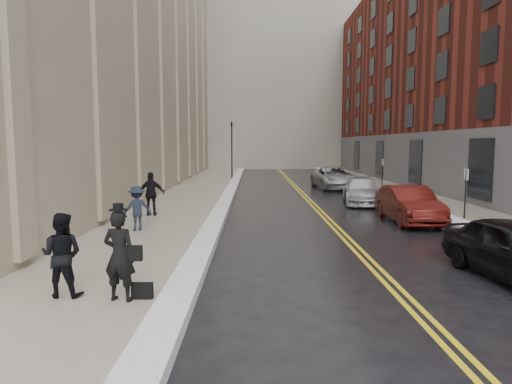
{
  "coord_description": "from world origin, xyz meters",
  "views": [
    {
      "loc": [
        -0.67,
        -10.28,
        3.23
      ],
      "look_at": [
        -0.59,
        5.1,
        1.6
      ],
      "focal_mm": 32.0,
      "sensor_mm": 36.0,
      "label": 1
    }
  ],
  "objects_px": {
    "car_maroon": "(409,204)",
    "pedestrian_c": "(151,194)",
    "car_silver_far": "(335,178)",
    "pedestrian_main": "(120,256)",
    "car_silver_near": "(362,191)",
    "pedestrian_b": "(137,208)",
    "pedestrian_a": "(62,255)"
  },
  "relations": [
    {
      "from": "car_maroon",
      "to": "pedestrian_c",
      "type": "relative_size",
      "value": 2.45
    },
    {
      "from": "car_silver_far",
      "to": "pedestrian_main",
      "type": "xyz_separation_m",
      "value": [
        -8.5,
        -23.98,
        0.26
      ]
    },
    {
      "from": "car_silver_near",
      "to": "car_silver_far",
      "type": "xyz_separation_m",
      "value": [
        0.0,
        8.24,
        0.1
      ]
    },
    {
      "from": "car_maroon",
      "to": "pedestrian_main",
      "type": "distance_m",
      "value": 13.26
    },
    {
      "from": "pedestrian_b",
      "to": "pedestrian_c",
      "type": "xyz_separation_m",
      "value": [
        -0.25,
        3.42,
        0.14
      ]
    },
    {
      "from": "car_maroon",
      "to": "pedestrian_c",
      "type": "xyz_separation_m",
      "value": [
        -10.76,
        0.99,
        0.33
      ]
    },
    {
      "from": "pedestrian_b",
      "to": "pedestrian_c",
      "type": "distance_m",
      "value": 3.43
    },
    {
      "from": "car_maroon",
      "to": "car_silver_near",
      "type": "relative_size",
      "value": 0.95
    },
    {
      "from": "car_maroon",
      "to": "pedestrian_b",
      "type": "distance_m",
      "value": 10.79
    },
    {
      "from": "pedestrian_main",
      "to": "pedestrian_b",
      "type": "relative_size",
      "value": 1.13
    },
    {
      "from": "car_silver_far",
      "to": "pedestrian_a",
      "type": "bearing_deg",
      "value": -116.36
    },
    {
      "from": "car_silver_near",
      "to": "pedestrian_b",
      "type": "distance_m",
      "value": 13.1
    },
    {
      "from": "car_silver_near",
      "to": "pedestrian_b",
      "type": "relative_size",
      "value": 3.01
    },
    {
      "from": "pedestrian_a",
      "to": "pedestrian_c",
      "type": "distance_m",
      "value": 10.48
    },
    {
      "from": "car_silver_far",
      "to": "pedestrian_a",
      "type": "relative_size",
      "value": 3.33
    },
    {
      "from": "car_maroon",
      "to": "pedestrian_main",
      "type": "xyz_separation_m",
      "value": [
        -8.99,
        -9.75,
        0.3
      ]
    },
    {
      "from": "pedestrian_main",
      "to": "pedestrian_c",
      "type": "height_order",
      "value": "pedestrian_c"
    },
    {
      "from": "car_silver_near",
      "to": "car_silver_far",
      "type": "height_order",
      "value": "car_silver_far"
    },
    {
      "from": "pedestrian_main",
      "to": "pedestrian_b",
      "type": "xyz_separation_m",
      "value": [
        -1.53,
        7.31,
        -0.11
      ]
    },
    {
      "from": "car_maroon",
      "to": "pedestrian_a",
      "type": "bearing_deg",
      "value": -137.58
    },
    {
      "from": "car_maroon",
      "to": "car_silver_far",
      "type": "relative_size",
      "value": 0.8
    },
    {
      "from": "car_silver_far",
      "to": "pedestrian_main",
      "type": "height_order",
      "value": "pedestrian_main"
    },
    {
      "from": "car_maroon",
      "to": "pedestrian_c",
      "type": "bearing_deg",
      "value": 174.37
    },
    {
      "from": "car_maroon",
      "to": "pedestrian_b",
      "type": "bearing_deg",
      "value": -167.35
    },
    {
      "from": "car_maroon",
      "to": "car_silver_near",
      "type": "height_order",
      "value": "car_maroon"
    },
    {
      "from": "car_maroon",
      "to": "pedestrian_a",
      "type": "xyz_separation_m",
      "value": [
        -10.23,
        -9.48,
        0.25
      ]
    },
    {
      "from": "car_silver_near",
      "to": "pedestrian_a",
      "type": "height_order",
      "value": "pedestrian_a"
    },
    {
      "from": "car_maroon",
      "to": "pedestrian_a",
      "type": "height_order",
      "value": "pedestrian_a"
    },
    {
      "from": "car_silver_far",
      "to": "pedestrian_b",
      "type": "distance_m",
      "value": 19.45
    },
    {
      "from": "pedestrian_a",
      "to": "pedestrian_b",
      "type": "xyz_separation_m",
      "value": [
        -0.28,
        7.04,
        -0.06
      ]
    },
    {
      "from": "pedestrian_main",
      "to": "pedestrian_a",
      "type": "xyz_separation_m",
      "value": [
        -1.25,
        0.27,
        -0.05
      ]
    },
    {
      "from": "car_silver_far",
      "to": "pedestrian_a",
      "type": "xyz_separation_m",
      "value": [
        -9.74,
        -23.71,
        0.21
      ]
    }
  ]
}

